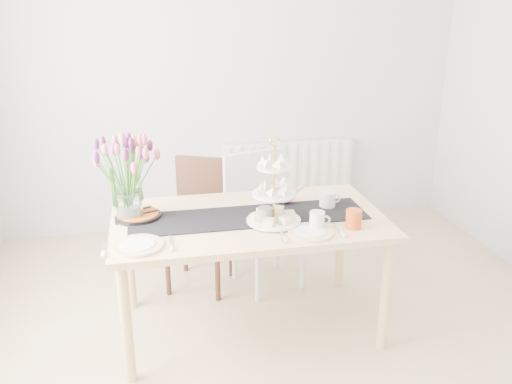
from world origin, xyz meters
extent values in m
plane|color=tan|center=(0.00, 0.00, 0.00)|extent=(4.50, 4.50, 0.00)
plane|color=silver|center=(0.00, 2.25, 1.30)|extent=(4.00, 0.00, 4.00)
cube|color=white|center=(0.50, 2.19, 0.45)|extent=(1.20, 0.08, 0.60)
cube|color=tan|center=(-0.17, 0.56, 0.73)|extent=(1.60, 0.90, 0.04)
cylinder|color=tan|center=(-0.90, 0.18, 0.35)|extent=(0.06, 0.06, 0.71)
cylinder|color=tan|center=(0.56, 0.18, 0.35)|extent=(0.06, 0.06, 0.71)
cylinder|color=tan|center=(-0.90, 0.94, 0.35)|extent=(0.06, 0.06, 0.71)
cylinder|color=tan|center=(0.56, 0.94, 0.35)|extent=(0.06, 0.06, 0.71)
cube|color=#331A12|center=(-0.41, 1.14, 0.46)|extent=(0.59, 0.59, 0.04)
cube|color=#331A12|center=(-0.33, 1.33, 0.69)|extent=(0.43, 0.22, 0.43)
cylinder|color=#331A12|center=(-0.65, 1.05, 0.22)|extent=(0.04, 0.04, 0.44)
cylinder|color=#331A12|center=(-0.32, 0.91, 0.22)|extent=(0.04, 0.04, 0.44)
cylinder|color=#331A12|center=(-0.51, 1.38, 0.22)|extent=(0.04, 0.04, 0.44)
cylinder|color=#331A12|center=(-0.18, 1.24, 0.22)|extent=(0.04, 0.04, 0.44)
cube|color=silver|center=(0.07, 1.07, 0.48)|extent=(0.58, 0.58, 0.04)
cube|color=silver|center=(0.00, 1.27, 0.72)|extent=(0.46, 0.17, 0.45)
cylinder|color=silver|center=(-0.06, 0.84, 0.23)|extent=(0.04, 0.04, 0.46)
cylinder|color=silver|center=(0.29, 0.94, 0.23)|extent=(0.04, 0.04, 0.46)
cylinder|color=silver|center=(-0.16, 1.19, 0.23)|extent=(0.04, 0.04, 0.46)
cylinder|color=silver|center=(0.19, 1.29, 0.23)|extent=(0.04, 0.04, 0.46)
cube|color=black|center=(-0.17, 0.56, 0.75)|extent=(1.40, 0.35, 0.01)
cube|color=silver|center=(-0.86, 0.68, 0.83)|extent=(0.16, 0.16, 0.16)
cylinder|color=gold|center=(-0.04, 0.45, 0.98)|extent=(0.01, 0.01, 0.46)
cylinder|color=white|center=(-0.04, 0.45, 0.77)|extent=(0.31, 0.31, 0.01)
cylinder|color=white|center=(-0.04, 0.45, 0.93)|extent=(0.25, 0.25, 0.01)
cylinder|color=white|center=(-0.04, 0.45, 1.08)|extent=(0.20, 0.20, 0.01)
cylinder|color=silver|center=(0.34, 0.62, 0.80)|extent=(0.10, 0.10, 0.10)
cylinder|color=black|center=(-0.81, 0.68, 0.76)|extent=(0.27, 0.27, 0.02)
cylinder|color=#D0611D|center=(-0.81, 0.68, 0.78)|extent=(0.24, 0.24, 0.01)
cylinder|color=slate|center=(-0.10, 0.44, 0.80)|extent=(0.12, 0.12, 0.10)
cylinder|color=silver|center=(0.18, 0.32, 0.80)|extent=(0.10, 0.10, 0.10)
cylinder|color=#CD4916|center=(0.38, 0.29, 0.80)|extent=(0.13, 0.13, 0.11)
cylinder|color=silver|center=(-0.81, 0.28, 0.76)|extent=(0.27, 0.27, 0.01)
cylinder|color=white|center=(0.12, 0.26, 0.76)|extent=(0.28, 0.28, 0.01)
camera|label=1|loc=(-0.72, -2.35, 1.98)|focal=38.00mm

